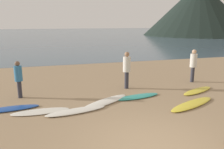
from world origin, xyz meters
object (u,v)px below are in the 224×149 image
at_px(surfboard_1, 8,109).
at_px(surfboard_4, 105,102).
at_px(person_1, 18,76).
at_px(surfboard_3, 76,111).
at_px(person_0, 193,63).
at_px(surfboard_5, 138,97).
at_px(person_2, 127,67).
at_px(surfboard_7, 198,91).
at_px(surfboard_6, 192,104).
at_px(surfboard_2, 41,112).

xyz_separation_m(surfboard_1, surfboard_4, (3.69, -0.27, 0.01)).
relative_size(surfboard_4, person_1, 1.54).
height_order(surfboard_3, person_1, person_1).
relative_size(surfboard_1, person_1, 1.39).
bearing_deg(person_0, surfboard_5, 61.44).
bearing_deg(person_2, surfboard_7, 114.99).
xyz_separation_m(surfboard_3, person_2, (2.80, 2.36, 1.03)).
bearing_deg(surfboard_3, person_2, 29.91).
distance_m(surfboard_3, person_1, 3.25).
bearing_deg(surfboard_7, surfboard_6, -155.12).
relative_size(surfboard_6, surfboard_7, 1.23).
distance_m(surfboard_5, person_2, 1.79).
xyz_separation_m(surfboard_4, person_1, (-3.38, 1.66, 0.90)).
bearing_deg(surfboard_4, surfboard_6, -51.77).
xyz_separation_m(person_1, person_2, (4.91, 0.06, 0.12)).
distance_m(person_1, person_2, 4.91).
relative_size(person_0, person_1, 1.11).
bearing_deg(surfboard_7, surfboard_2, 161.62).
height_order(surfboard_5, surfboard_7, surfboard_7).
bearing_deg(surfboard_1, person_0, 5.18).
height_order(surfboard_6, surfboard_7, surfboard_6).
distance_m(surfboard_1, surfboard_2, 1.31).
relative_size(surfboard_5, surfboard_6, 0.80).
distance_m(surfboard_4, surfboard_7, 4.57).
bearing_deg(surfboard_6, surfboard_3, 150.06).
height_order(surfboard_4, surfboard_6, surfboard_4).
relative_size(surfboard_2, surfboard_5, 0.99).
xyz_separation_m(surfboard_3, surfboard_7, (5.83, 0.90, -0.00)).
bearing_deg(surfboard_6, person_0, 32.45).
xyz_separation_m(surfboard_1, surfboard_3, (2.43, -0.91, 0.01)).
relative_size(surfboard_4, person_0, 1.39).
height_order(surfboard_7, person_0, person_0).
relative_size(surfboard_6, person_2, 1.44).
relative_size(surfboard_1, surfboard_5, 1.07).
height_order(surfboard_5, person_2, person_2).
height_order(surfboard_6, person_0, person_0).
relative_size(surfboard_5, person_1, 1.30).
bearing_deg(surfboard_6, surfboard_5, 116.33).
xyz_separation_m(surfboard_1, person_1, (0.31, 1.39, 0.91)).
relative_size(surfboard_6, person_1, 1.62).
distance_m(surfboard_7, person_0, 2.09).
bearing_deg(person_0, surfboard_7, 101.48).
distance_m(surfboard_3, surfboard_7, 5.90).
relative_size(surfboard_3, person_2, 1.25).
xyz_separation_m(surfboard_5, surfboard_7, (3.04, -0.00, 0.00)).
xyz_separation_m(surfboard_2, person_2, (4.05, 2.03, 1.04)).
bearing_deg(person_1, surfboard_7, 142.06).
xyz_separation_m(surfboard_6, person_2, (-1.69, 2.95, 1.03)).
bearing_deg(surfboard_4, surfboard_7, -27.74).
height_order(surfboard_4, person_2, person_2).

